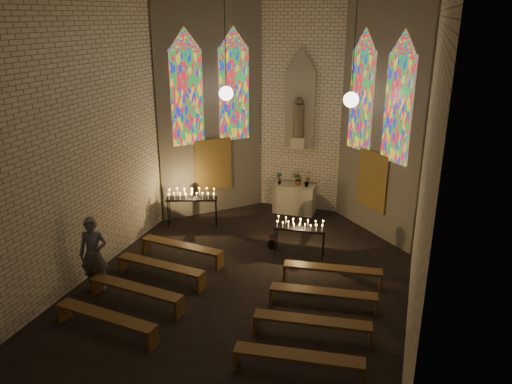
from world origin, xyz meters
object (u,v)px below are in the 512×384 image
altar (294,199)px  votive_stand_left (192,196)px  votive_stand_right (300,226)px  visitor (94,254)px  aisle_flower_pot (272,241)px

altar → votive_stand_left: size_ratio=0.84×
votive_stand_left → votive_stand_right: bearing=-33.4°
votive_stand_right → visitor: (-4.37, -3.35, 0.05)m
aisle_flower_pot → votive_stand_left: 3.09m
altar → aisle_flower_pot: altar is taller
altar → visitor: size_ratio=0.73×
aisle_flower_pot → votive_stand_left: bearing=165.3°
aisle_flower_pot → votive_stand_right: size_ratio=0.32×
votive_stand_left → votive_stand_right: size_ratio=1.14×
altar → votive_stand_right: bearing=-73.3°
altar → aisle_flower_pot: size_ratio=2.99×
aisle_flower_pot → votive_stand_right: 1.13m
votive_stand_left → visitor: 4.37m
visitor → aisle_flower_pot: bearing=27.5°
altar → aisle_flower_pot: 2.93m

